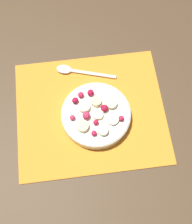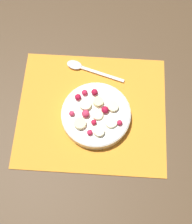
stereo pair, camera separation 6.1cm
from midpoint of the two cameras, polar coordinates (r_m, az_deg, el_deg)
The scene contains 4 objects.
ground_plane at distance 0.89m, azimuth 1.22°, elevation -0.04°, with size 3.00×3.00×0.00m, color #4C3823.
placemat at distance 0.88m, azimuth 1.22°, elevation 0.04°, with size 0.42×0.36×0.01m.
fruit_bowl at distance 0.86m, azimuth 2.02°, elevation -0.64°, with size 0.19×0.19×0.05m.
spoon at distance 0.94m, azimuth -0.53°, elevation 7.96°, with size 0.18×0.07×0.01m.
Camera 2 is at (-0.03, 0.34, 0.82)m, focal length 50.00 mm.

